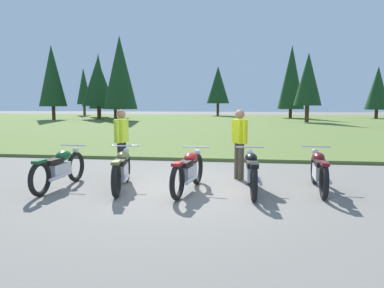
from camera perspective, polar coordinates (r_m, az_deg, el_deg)
ground_plane at (r=7.80m, az=-0.62°, el=-7.08°), size 140.00×140.00×0.00m
grass_moorland at (r=33.31m, az=6.02°, el=3.35°), size 80.00×44.00×0.10m
forest_treeline at (r=40.88m, az=2.50°, el=9.82°), size 46.04×25.47×8.58m
motorcycle_british_green at (r=8.30m, az=-20.04°, el=-3.56°), size 0.62×2.10×0.88m
motorcycle_olive at (r=7.85m, az=-10.95°, el=-3.84°), size 0.69×2.08×0.88m
motorcycle_red at (r=7.51m, az=-0.57°, el=-4.19°), size 0.62×2.09×0.88m
motorcycle_black at (r=7.55m, az=9.32°, el=-4.21°), size 0.62×2.10×0.88m
motorcycle_maroon at (r=8.00m, az=19.31°, el=-3.89°), size 0.62×2.10×0.88m
rider_in_hivis_vest at (r=8.95m, az=-10.99°, el=0.71°), size 0.25×0.55×1.67m
rider_checking_bike at (r=8.69m, az=7.46°, el=0.61°), size 0.37×0.49×1.67m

